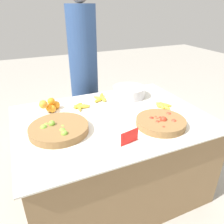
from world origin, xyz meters
name	(u,v)px	position (x,y,z in m)	size (l,w,h in m)	color
ground_plane	(112,185)	(0.00, 0.00, 0.00)	(12.00, 12.00, 0.00)	#A39E93
market_table	(112,154)	(0.00, 0.00, 0.37)	(1.52, 1.12, 0.74)	olive
lime_bowl	(59,129)	(-0.44, -0.05, 0.77)	(0.42, 0.42, 0.08)	olive
tomato_basket	(161,122)	(0.29, -0.26, 0.76)	(0.37, 0.37, 0.08)	olive
orange_pile	(50,105)	(-0.43, 0.32, 0.79)	(0.18, 0.13, 0.12)	orange
metal_bowl	(129,92)	(0.33, 0.34, 0.79)	(0.32, 0.32, 0.10)	#B7B7BF
price_sign	(130,137)	(-0.04, -0.37, 0.78)	(0.14, 0.04, 0.09)	red
banana_bunch_front_center	(101,98)	(0.05, 0.38, 0.75)	(0.17, 0.20, 0.03)	gold
banana_bunch_back_center	(163,106)	(0.49, 0.00, 0.75)	(0.14, 0.18, 0.04)	gold
banana_bunch_middle_right	(80,106)	(-0.18, 0.28, 0.75)	(0.16, 0.16, 0.03)	gold
vendor_person	(84,77)	(0.05, 0.89, 0.81)	(0.31, 0.31, 1.73)	navy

